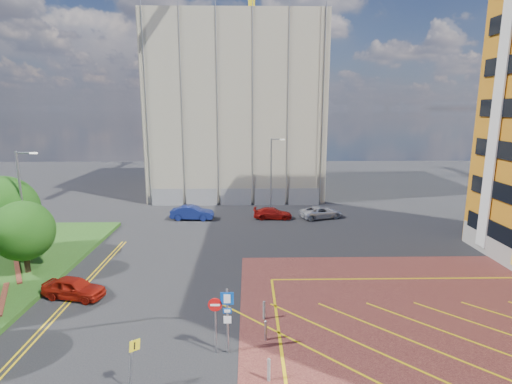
{
  "coord_description": "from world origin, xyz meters",
  "views": [
    {
      "loc": [
        1.48,
        -15.67,
        11.14
      ],
      "look_at": [
        1.87,
        4.44,
        6.93
      ],
      "focal_mm": 28.0,
      "sensor_mm": 36.0,
      "label": 1
    }
  ],
  "objects_px": {
    "car_blue_back": "(192,213)",
    "tree_d": "(3,210)",
    "lamp_left_far": "(23,202)",
    "car_red_back": "(273,213)",
    "sign_cluster": "(223,315)",
    "car_red_left": "(74,288)",
    "warning_sign": "(132,358)",
    "lamp_back": "(272,171)",
    "tree_c": "(23,231)",
    "car_silver_back": "(321,212)"
  },
  "relations": [
    {
      "from": "car_blue_back",
      "to": "tree_d",
      "type": "bearing_deg",
      "value": 135.64
    },
    {
      "from": "lamp_left_far",
      "to": "car_red_back",
      "type": "bearing_deg",
      "value": 33.23
    },
    {
      "from": "car_red_back",
      "to": "sign_cluster",
      "type": "bearing_deg",
      "value": 174.29
    },
    {
      "from": "tree_d",
      "to": "car_red_left",
      "type": "xyz_separation_m",
      "value": [
        7.5,
        -6.28,
        -3.23
      ]
    },
    {
      "from": "warning_sign",
      "to": "car_red_back",
      "type": "bearing_deg",
      "value": 74.34
    },
    {
      "from": "tree_d",
      "to": "car_blue_back",
      "type": "height_order",
      "value": "tree_d"
    },
    {
      "from": "lamp_back",
      "to": "car_blue_back",
      "type": "bearing_deg",
      "value": -153.99
    },
    {
      "from": "tree_c",
      "to": "car_blue_back",
      "type": "height_order",
      "value": "tree_c"
    },
    {
      "from": "sign_cluster",
      "to": "car_blue_back",
      "type": "xyz_separation_m",
      "value": [
        -4.58,
        22.93,
        -1.24
      ]
    },
    {
      "from": "tree_d",
      "to": "car_silver_back",
      "type": "relative_size",
      "value": 1.37
    },
    {
      "from": "warning_sign",
      "to": "car_red_back",
      "type": "relative_size",
      "value": 0.57
    },
    {
      "from": "lamp_back",
      "to": "car_silver_back",
      "type": "relative_size",
      "value": 1.81
    },
    {
      "from": "tree_d",
      "to": "lamp_back",
      "type": "distance_m",
      "value": 25.47
    },
    {
      "from": "tree_c",
      "to": "car_red_back",
      "type": "height_order",
      "value": "tree_c"
    },
    {
      "from": "warning_sign",
      "to": "tree_c",
      "type": "bearing_deg",
      "value": 132.12
    },
    {
      "from": "sign_cluster",
      "to": "tree_c",
      "type": "bearing_deg",
      "value": 146.84
    },
    {
      "from": "tree_c",
      "to": "tree_d",
      "type": "distance_m",
      "value": 4.3
    },
    {
      "from": "tree_c",
      "to": "lamp_back",
      "type": "bearing_deg",
      "value": 45.68
    },
    {
      "from": "lamp_left_far",
      "to": "car_red_back",
      "type": "relative_size",
      "value": 2.03
    },
    {
      "from": "car_blue_back",
      "to": "sign_cluster",
      "type": "bearing_deg",
      "value": -164.85
    },
    {
      "from": "car_red_back",
      "to": "car_red_left",
      "type": "bearing_deg",
      "value": 146.52
    },
    {
      "from": "warning_sign",
      "to": "car_silver_back",
      "type": "relative_size",
      "value": 0.51
    },
    {
      "from": "sign_cluster",
      "to": "car_blue_back",
      "type": "height_order",
      "value": "sign_cluster"
    },
    {
      "from": "car_red_back",
      "to": "car_silver_back",
      "type": "xyz_separation_m",
      "value": [
        5.02,
        0.17,
        0.04
      ]
    },
    {
      "from": "car_red_back",
      "to": "car_blue_back",
      "type": "bearing_deg",
      "value": 94.25
    },
    {
      "from": "lamp_back",
      "to": "warning_sign",
      "type": "distance_m",
      "value": 30.45
    },
    {
      "from": "lamp_left_far",
      "to": "car_blue_back",
      "type": "distance_m",
      "value": 16.13
    },
    {
      "from": "tree_c",
      "to": "lamp_left_far",
      "type": "height_order",
      "value": "lamp_left_far"
    },
    {
      "from": "warning_sign",
      "to": "lamp_left_far",
      "type": "bearing_deg",
      "value": 129.97
    },
    {
      "from": "lamp_back",
      "to": "car_red_back",
      "type": "bearing_deg",
      "value": -91.57
    },
    {
      "from": "sign_cluster",
      "to": "car_silver_back",
      "type": "bearing_deg",
      "value": 69.47
    },
    {
      "from": "tree_d",
      "to": "lamp_left_far",
      "type": "xyz_separation_m",
      "value": [
        2.08,
        -1.0,
        0.79
      ]
    },
    {
      "from": "warning_sign",
      "to": "car_silver_back",
      "type": "height_order",
      "value": "warning_sign"
    },
    {
      "from": "tree_d",
      "to": "sign_cluster",
      "type": "xyz_separation_m",
      "value": [
        16.8,
        -12.02,
        -1.92
      ]
    },
    {
      "from": "sign_cluster",
      "to": "tree_d",
      "type": "bearing_deg",
      "value": 144.42
    },
    {
      "from": "tree_c",
      "to": "lamp_back",
      "type": "distance_m",
      "value": 25.19
    },
    {
      "from": "car_red_back",
      "to": "car_silver_back",
      "type": "height_order",
      "value": "car_silver_back"
    },
    {
      "from": "car_red_left",
      "to": "car_red_back",
      "type": "height_order",
      "value": "car_red_left"
    },
    {
      "from": "lamp_left_far",
      "to": "warning_sign",
      "type": "relative_size",
      "value": 3.56
    },
    {
      "from": "tree_c",
      "to": "tree_d",
      "type": "height_order",
      "value": "tree_d"
    },
    {
      "from": "tree_d",
      "to": "car_blue_back",
      "type": "distance_m",
      "value": 16.68
    },
    {
      "from": "lamp_left_far",
      "to": "lamp_back",
      "type": "bearing_deg",
      "value": 40.86
    },
    {
      "from": "lamp_left_far",
      "to": "car_silver_back",
      "type": "relative_size",
      "value": 1.81
    },
    {
      "from": "lamp_back",
      "to": "car_red_back",
      "type": "distance_m",
      "value": 5.48
    },
    {
      "from": "tree_c",
      "to": "warning_sign",
      "type": "height_order",
      "value": "tree_c"
    },
    {
      "from": "sign_cluster",
      "to": "car_red_back",
      "type": "xyz_separation_m",
      "value": [
        3.68,
        23.06,
        -1.38
      ]
    },
    {
      "from": "lamp_left_far",
      "to": "car_red_back",
      "type": "distance_m",
      "value": 22.36
    },
    {
      "from": "tree_c",
      "to": "car_silver_back",
      "type": "distance_m",
      "value": 26.74
    },
    {
      "from": "tree_d",
      "to": "car_blue_back",
      "type": "xyz_separation_m",
      "value": [
        12.21,
        10.92,
        -3.15
      ]
    },
    {
      "from": "car_red_left",
      "to": "tree_d",
      "type": "bearing_deg",
      "value": 63.86
    }
  ]
}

